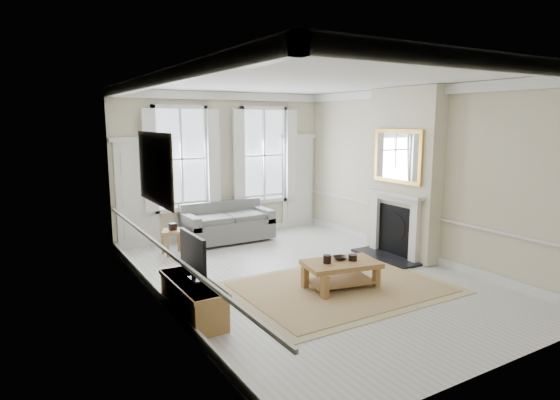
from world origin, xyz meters
TOP-DOWN VIEW (x-y plane):
  - floor at (0.00, 0.00)m, footprint 7.20×7.20m
  - ceiling at (0.00, 0.00)m, footprint 7.20×7.20m
  - back_wall at (0.00, 3.60)m, footprint 5.20×0.00m
  - left_wall at (-2.60, 0.00)m, footprint 0.00×7.20m
  - right_wall at (2.60, 0.00)m, footprint 0.00×7.20m
  - window_left at (-1.05, 3.55)m, footprint 1.26×0.20m
  - window_right at (1.05, 3.55)m, footprint 1.26×0.20m
  - door_left at (-2.05, 3.56)m, footprint 0.90×0.08m
  - door_right at (2.05, 3.56)m, footprint 0.90×0.08m
  - painting at (-2.56, 0.30)m, footprint 0.05×1.66m
  - chimney_breast at (2.43, 0.20)m, footprint 0.35×1.70m
  - hearth at (2.00, 0.20)m, footprint 0.55×1.50m
  - fireplace at (2.20, 0.20)m, footprint 0.21×1.45m
  - mirror at (2.21, 0.20)m, footprint 0.06×1.26m
  - sofa at (-0.17, 3.11)m, footprint 1.99×0.97m
  - side_table at (-1.58, 2.67)m, footprint 0.55×0.55m
  - rug at (0.17, -0.69)m, footprint 3.50×2.60m
  - coffee_table at (0.17, -0.69)m, footprint 1.33×0.92m
  - ceramic_pot_a at (-0.08, -0.64)m, footprint 0.13×0.13m
  - ceramic_pot_b at (0.37, -0.74)m, footprint 0.14×0.14m
  - bowl at (0.22, -0.59)m, footprint 0.27×0.27m
  - tv_stand at (-2.34, -0.53)m, footprint 0.47×1.47m
  - tv at (-2.32, -0.53)m, footprint 0.08×0.90m

SIDE VIEW (x-z plane):
  - floor at x=0.00m, z-range 0.00..0.00m
  - rug at x=0.17m, z-range 0.00..0.02m
  - hearth at x=2.00m, z-range 0.00..0.05m
  - tv_stand at x=-2.34m, z-range 0.00..0.53m
  - sofa at x=-0.17m, z-range -0.08..0.82m
  - coffee_table at x=0.17m, z-range 0.15..0.60m
  - side_table at x=-1.58m, z-range 0.15..0.67m
  - bowl at x=0.22m, z-range 0.46..0.51m
  - ceramic_pot_b at x=0.37m, z-range 0.46..0.56m
  - ceramic_pot_a at x=-0.08m, z-range 0.46..0.59m
  - fireplace at x=2.20m, z-range 0.07..1.40m
  - tv at x=-2.32m, z-range 0.58..1.26m
  - door_left at x=-2.05m, z-range 0.00..2.30m
  - door_right at x=2.05m, z-range 0.00..2.30m
  - back_wall at x=0.00m, z-range -0.90..4.30m
  - left_wall at x=-2.60m, z-range -1.90..5.30m
  - right_wall at x=2.60m, z-range -1.90..5.30m
  - chimney_breast at x=2.43m, z-range 0.01..3.39m
  - window_left at x=-1.05m, z-range 0.80..3.00m
  - window_right at x=1.05m, z-range 0.80..3.00m
  - painting at x=-2.56m, z-range 1.52..2.58m
  - mirror at x=2.21m, z-range 1.52..2.58m
  - ceiling at x=0.00m, z-range 3.40..3.40m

